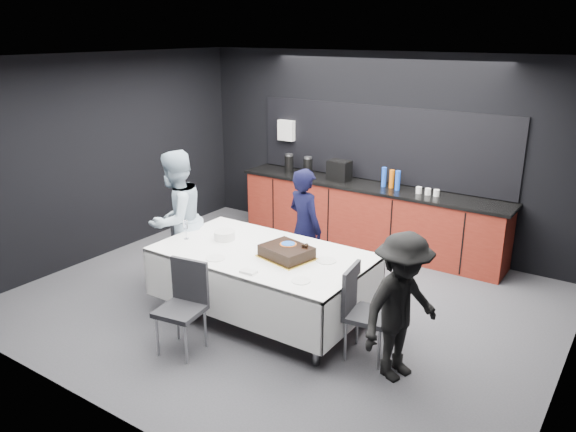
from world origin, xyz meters
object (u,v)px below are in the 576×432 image
Objects in this scene: chair_left at (179,243)px; person_center at (305,228)px; cake_assembly at (287,252)px; person_right at (401,307)px; chair_near at (184,300)px; party_table at (263,263)px; plate_stack at (224,235)px; chair_right at (361,306)px; person_left at (176,220)px; champagne_flute at (186,226)px.

chair_left is 0.62× the size of person_center.
person_right reaches higher than cake_assembly.
chair_near is 2.11m from person_right.
person_center is (-0.07, 0.98, 0.11)m from party_table.
chair_right reaches higher than plate_stack.
person_center is (0.51, 0.92, -0.08)m from plate_stack.
party_table is at bearing 113.52° from person_center.
person_left reaches higher than chair_left.
cake_assembly reaches higher than chair_near.
person_right reaches higher than plate_stack.
party_table is 1.02m from champagne_flute.
person_center reaches higher than party_table.
chair_near is (-0.25, -0.97, -0.11)m from party_table.
chair_left is at bearing 100.86° from person_right.
person_center reaches higher than plate_stack.
champagne_flute reaches higher than party_table.
chair_near is at bearing -71.90° from plate_stack.
cake_assembly is 1.06m from person_center.
chair_right is at bearing 92.44° from person_right.
chair_left is 1.60m from chair_near.
champagne_flute is 1.14m from chair_near.
chair_left is 3.16m from person_right.
person_center is at bearing 52.37° from champagne_flute.
person_left reaches higher than person_center.
person_left is (-1.37, 0.08, 0.22)m from party_table.
chair_right is at bearing -5.13° from chair_left.
plate_stack is at bearing -5.55° from chair_left.
person_center is 1.06× the size of person_right.
chair_right is 1.00× the size of chair_near.
person_left is at bearing 54.04° from person_center.
chair_near is (-1.51, -0.87, 0.00)m from chair_right.
chair_near is at bearing 43.21° from person_left.
chair_right is at bearing -4.73° from party_table.
cake_assembly is 0.67× the size of chair_right.
plate_stack is 1.12m from chair_near.
person_left is 3.11m from person_right.
chair_left and chair_right have the same top height.
chair_near is 1.57m from person_left.
champagne_flute is 0.16× the size of person_right.
chair_left is 2.68m from chair_right.
person_center is (0.89, 1.15, -0.19)m from champagne_flute.
cake_assembly is 0.36× the size of person_left.
chair_near is at bearing -150.26° from chair_right.
party_table is 10.36× the size of champagne_flute.
chair_right is 0.50m from person_right.
person_center is at bearing 120.95° from person_left.
chair_near is 0.62× the size of person_center.
champagne_flute reaches higher than cake_assembly.
chair_near is at bearing 104.15° from person_center.
person_right reaches higher than party_table.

